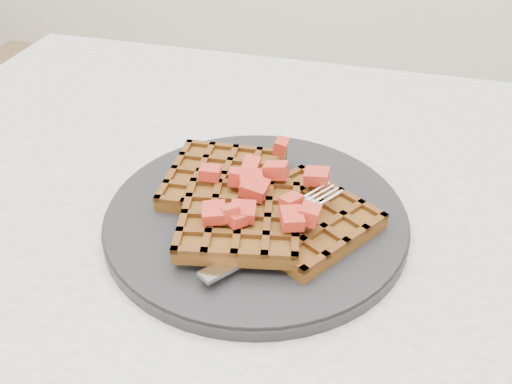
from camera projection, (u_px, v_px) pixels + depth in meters
table at (340, 297)px, 0.66m from camera, size 1.20×0.80×0.75m
plate at (256, 217)px, 0.59m from camera, size 0.31×0.31×0.02m
waffles at (255, 204)px, 0.57m from camera, size 0.24×0.20×0.03m
strawberry_pile at (256, 181)px, 0.56m from camera, size 0.15×0.15×0.02m
fork at (284, 234)px, 0.54m from camera, size 0.12×0.16×0.02m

